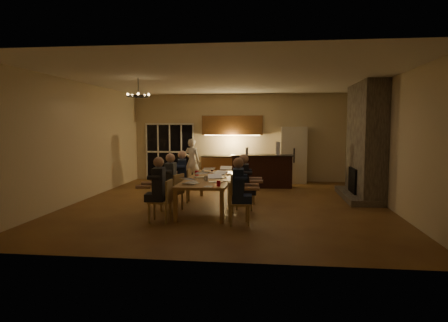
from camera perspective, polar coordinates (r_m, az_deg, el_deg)
The scene contains 43 objects.
floor at distance 10.49m, azimuth 0.59°, elevation -6.10°, with size 9.00×9.00×0.00m, color brown.
back_wall at distance 14.80m, azimuth 2.48°, elevation 3.37°, with size 8.00×0.04×3.20m, color #BFB387.
left_wall at distance 11.45m, azimuth -19.85°, elevation 2.61°, with size 0.04×9.00×3.20m, color #BFB387.
right_wall at distance 10.65m, azimuth 22.66°, elevation 2.36°, with size 0.04×9.00×3.20m, color #BFB387.
ceiling at distance 10.36m, azimuth 0.60°, elevation 11.66°, with size 8.00×9.00×0.04m, color white.
french_doors at distance 15.22m, azimuth -7.74°, elevation 1.30°, with size 1.86×0.08×2.10m, color black.
fireplace at distance 11.73m, azimuth 19.56°, elevation 2.67°, with size 0.58×2.50×3.20m, color #6C6355.
kitchenette at distance 14.52m, azimuth 1.20°, elevation 1.77°, with size 2.24×0.68×2.40m, color brown, non-canonical shape.
refrigerator at distance 14.44m, azimuth 9.90°, elevation 0.88°, with size 0.90×0.68×2.00m, color beige.
dining_table at distance 9.91m, azimuth -2.01°, elevation -4.55°, with size 1.10×3.28×0.75m, color tan.
bar_island at distance 13.24m, azimuth 5.43°, elevation -1.43°, with size 2.04×0.68×1.08m, color black.
chair_left_near at distance 8.56m, azimuth -9.13°, elevation -5.65°, with size 0.44×0.44×0.89m, color tan, non-canonical shape.
chair_left_mid at distance 9.61m, azimuth -7.48°, elevation -4.47°, with size 0.44×0.44×0.89m, color tan, non-canonical shape.
chair_left_far at distance 10.70m, azimuth -6.13°, elevation -3.48°, with size 0.44×0.44×0.89m, color tan, non-canonical shape.
chair_right_near at distance 8.23m, azimuth 2.14°, elevation -6.02°, with size 0.44×0.44×0.89m, color tan, non-canonical shape.
chair_right_mid at distance 9.38m, azimuth 2.61°, elevation -4.66°, with size 0.44×0.44×0.89m, color tan, non-canonical shape.
chair_right_far at distance 10.46m, azimuth 3.26°, elevation -3.66°, with size 0.44×0.44×0.89m, color tan, non-canonical shape.
person_left_near at distance 8.52m, azimuth -9.27°, elevation -4.04°, with size 0.60×0.60×1.38m, color #22242C, non-canonical shape.
person_right_near at distance 8.22m, azimuth 2.05°, elevation -4.31°, with size 0.60×0.60×1.38m, color #1C2947, non-canonical shape.
person_left_mid at distance 9.57m, azimuth -7.63°, elevation -3.03°, with size 0.60×0.60×1.38m, color #31363A, non-canonical shape.
person_right_mid at distance 9.23m, azimuth 2.84°, elevation -3.28°, with size 0.60×0.60×1.38m, color #22242C, non-canonical shape.
person_left_far at distance 10.58m, azimuth -6.00°, elevation -2.24°, with size 0.60×0.60×1.38m, color #1C2947, non-canonical shape.
standing_person at distance 14.02m, azimuth -4.59°, elevation -0.03°, with size 0.58×0.38×1.58m, color silver.
chandelier at distance 10.15m, azimuth -12.14°, elevation 9.02°, with size 0.55×0.55×0.03m, color black.
laptop_a at distance 8.83m, azimuth -4.76°, elevation -2.53°, with size 0.32×0.28×0.23m, color silver, non-canonical shape.
laptop_b at distance 9.05m, azimuth -1.24°, elevation -2.34°, with size 0.32×0.28×0.23m, color silver, non-canonical shape.
laptop_c at distance 9.93m, azimuth -3.32°, elevation -1.69°, with size 0.32×0.28×0.23m, color silver, non-canonical shape.
laptop_d at distance 9.81m, azimuth -0.82°, elevation -1.76°, with size 0.32×0.28×0.23m, color silver, non-canonical shape.
laptop_e at distance 10.89m, azimuth -2.26°, elevation -1.09°, with size 0.32×0.28×0.23m, color silver, non-canonical shape.
laptop_f at distance 10.92m, azimuth 0.24°, elevation -1.08°, with size 0.32×0.28×0.23m, color silver, non-canonical shape.
mug_front at distance 9.42m, azimuth -2.63°, elevation -2.44°, with size 0.08×0.08×0.10m, color white.
mug_mid at distance 10.42m, azimuth -1.13°, elevation -1.72°, with size 0.09×0.09×0.10m, color white.
mug_back at distance 10.72m, azimuth -3.01°, elevation -1.53°, with size 0.08×0.08×0.10m, color white.
redcup_near at distance 8.45m, azimuth -0.78°, elevation -3.22°, with size 0.08×0.08×0.12m, color #B10B1A.
redcup_mid at distance 10.34m, azimuth -3.90°, elevation -1.73°, with size 0.10×0.10×0.12m, color #B10B1A.
can_silver at distance 9.23m, azimuth -2.57°, elevation -2.53°, with size 0.07×0.07×0.12m, color #B2B2B7.
can_cola at distance 11.21m, azimuth -1.73°, elevation -1.19°, with size 0.06×0.06×0.12m, color #3F0F0C.
plate_near at distance 9.25m, azimuth -0.31°, elevation -2.83°, with size 0.24×0.24×0.02m, color white.
plate_left at distance 8.99m, azimuth -4.56°, elevation -3.07°, with size 0.26×0.26×0.02m, color white.
plate_far at distance 10.54m, azimuth 1.02°, elevation -1.86°, with size 0.23×0.23×0.02m, color white.
notepad at distance 8.35m, azimuth -2.27°, elevation -3.69°, with size 0.16×0.22×0.01m, color white.
bar_bottle at distance 13.19m, azimuth 3.29°, elevation 1.43°, with size 0.09×0.09×0.24m, color #99999E.
bar_blender at distance 13.18m, azimuth 7.71°, elevation 1.81°, with size 0.14×0.14×0.43m, color silver.
Camera 1 is at (1.10, -10.23, 2.02)m, focal length 32.00 mm.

